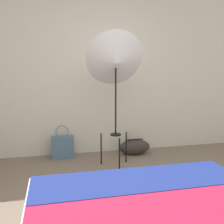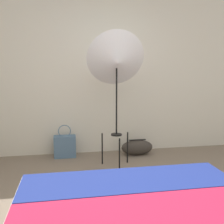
{
  "view_description": "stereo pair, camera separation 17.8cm",
  "coord_description": "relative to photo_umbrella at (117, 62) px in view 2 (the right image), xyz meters",
  "views": [
    {
      "loc": [
        -0.58,
        -1.8,
        1.35
      ],
      "look_at": [
        0.19,
        1.49,
        0.81
      ],
      "focal_mm": 42.0,
      "sensor_mm": 36.0,
      "label": 1
    },
    {
      "loc": [
        -0.4,
        -1.83,
        1.35
      ],
      "look_at": [
        0.19,
        1.49,
        0.81
      ],
      "focal_mm": 42.0,
      "sensor_mm": 36.0,
      "label": 2
    }
  ],
  "objects": [
    {
      "name": "tote_bag",
      "position": [
        -0.72,
        0.52,
        -1.29
      ],
      "size": [
        0.34,
        0.16,
        0.52
      ],
      "color": "slate",
      "rests_on": "ground_plane"
    },
    {
      "name": "duffel_bag",
      "position": [
        0.43,
        0.44,
        -1.35
      ],
      "size": [
        0.51,
        0.24,
        0.25
      ],
      "color": "#332D28",
      "rests_on": "ground_plane"
    },
    {
      "name": "photo_umbrella",
      "position": [
        0.0,
        0.0,
        0.0
      ],
      "size": [
        0.8,
        0.5,
        1.88
      ],
      "color": "black",
      "rests_on": "ground_plane"
    },
    {
      "name": "wall_back",
      "position": [
        -0.28,
        0.73,
        -0.17
      ],
      "size": [
        8.0,
        0.05,
        2.6
      ],
      "color": "beige",
      "rests_on": "ground_plane"
    }
  ]
}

